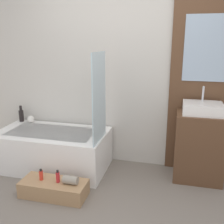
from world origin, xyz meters
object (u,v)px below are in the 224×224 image
bottle_soap_secondary (58,177)px  vase_tall_dark (21,115)px  bottle_soap_primary (41,175)px  sink (202,108)px  bathtub (53,149)px  vase_round_light (31,119)px  wooden_step_bench (54,188)px

bottle_soap_secondary → vase_tall_dark: bearing=137.0°
bottle_soap_primary → sink: bearing=25.0°
vase_tall_dark → bottle_soap_secondary: size_ratio=1.68×
bathtub → bottle_soap_primary: bearing=-74.9°
vase_tall_dark → bottle_soap_primary: 1.29m
vase_round_light → vase_tall_dark: bearing=174.2°
bottle_soap_primary → wooden_step_bench: bearing=0.0°
wooden_step_bench → vase_round_light: bearing=130.6°
bathtub → bottle_soap_primary: bathtub is taller
bottle_soap_primary → bottle_soap_secondary: (0.20, 0.00, 0.01)m
vase_tall_dark → bathtub: bearing=-25.8°
bottle_soap_primary → bottle_soap_secondary: bottle_soap_secondary is taller
bathtub → vase_round_light: size_ratio=14.49×
bathtub → wooden_step_bench: bearing=-63.4°
vase_tall_dark → bottle_soap_secondary: 1.42m
bathtub → sink: size_ratio=3.24×
bottle_soap_primary → bottle_soap_secondary: size_ratio=0.92×
vase_round_light → bottle_soap_primary: size_ratio=0.78×
bathtub → vase_round_light: vase_round_light is taller
bathtub → wooden_step_bench: size_ratio=1.99×
vase_round_light → bottle_soap_secondary: vase_round_light is taller
vase_tall_dark → bottle_soap_primary: bearing=-49.3°
sink → bottle_soap_primary: (-1.69, -0.79, -0.66)m
wooden_step_bench → sink: (1.54, 0.79, 0.81)m
bathtub → bottle_soap_primary: size_ratio=11.25×
bottle_soap_primary → bathtub: bearing=105.1°
bathtub → sink: 1.97m
bathtub → bottle_soap_primary: 0.65m
bottle_soap_secondary → vase_round_light: bearing=132.5°
vase_round_light → bottle_soap_primary: bearing=-55.0°
bottle_soap_secondary → bottle_soap_primary: bearing=-180.0°
wooden_step_bench → vase_tall_dark: bearing=135.4°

